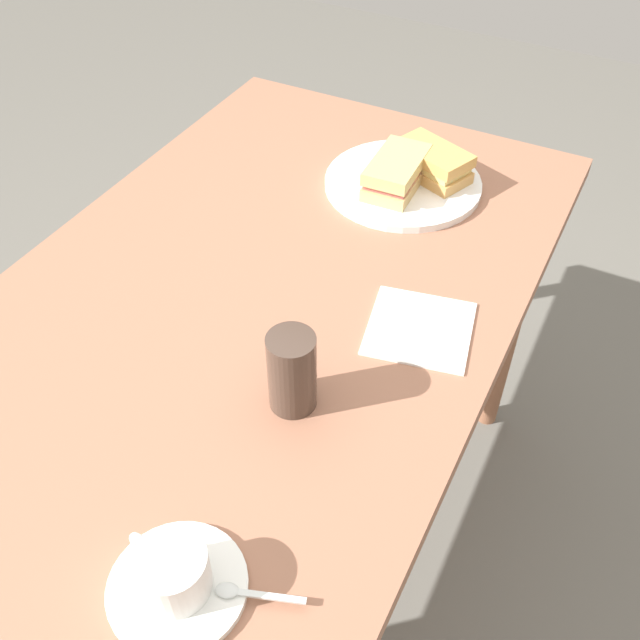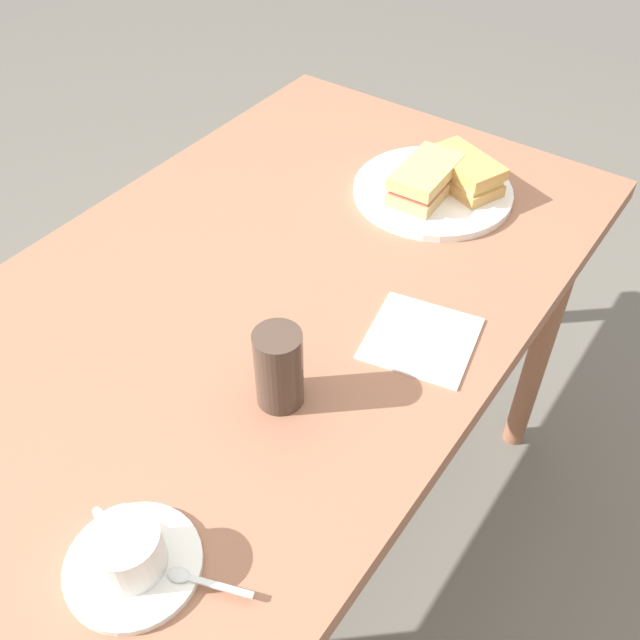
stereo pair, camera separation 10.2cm
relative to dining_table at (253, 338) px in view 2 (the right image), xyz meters
The scene contains 10 objects.
ground_plane 0.69m from the dining_table, ahead, with size 6.00×6.00×0.00m, color #646159.
dining_table is the anchor object (origin of this frame).
sandwich_plate 0.43m from the dining_table, 167.57° to the left, with size 0.29×0.29×0.01m, color white.
sandwich_front 0.42m from the dining_table, 167.58° to the left, with size 0.15×0.09×0.06m.
sandwich_back 0.49m from the dining_table, 163.96° to the left, with size 0.12×0.16×0.06m.
coffee_saucer 0.45m from the dining_table, 22.87° to the left, with size 0.15×0.15×0.01m, color white.
coffee_cup 0.46m from the dining_table, 22.68° to the left, with size 0.08×0.10×0.06m.
spoon 0.46m from the dining_table, 32.20° to the left, with size 0.04×0.10×0.01m.
napkin 0.28m from the dining_table, 107.21° to the left, with size 0.15×0.15×0.00m, color white.
drinking_glass 0.25m from the dining_table, 51.54° to the left, with size 0.06×0.06×0.12m, color #44332A.
Camera 2 is at (0.60, 0.56, 1.52)m, focal length 40.17 mm.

